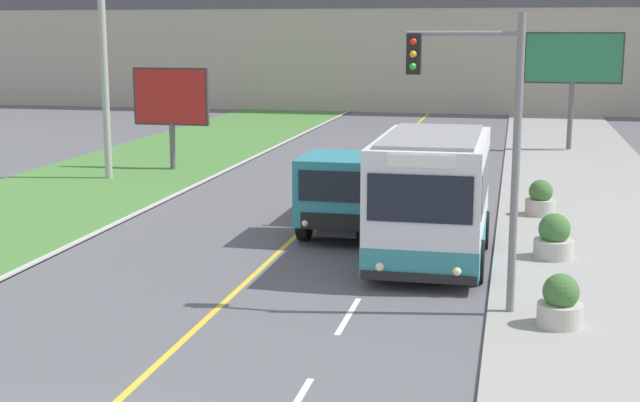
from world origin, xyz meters
TOP-DOWN VIEW (x-y plane):
  - city_bus at (3.96, 12.39)m, footprint 2.75×5.70m
  - dump_truck at (1.43, 15.17)m, footprint 2.48×6.35m
  - utility_pole_far at (-9.49, 22.45)m, footprint 1.80×0.28m
  - traffic_light_mast at (5.31, 8.56)m, footprint 2.28×0.32m
  - billboard_large at (8.46, 34.70)m, footprint 4.53×0.24m
  - billboard_small at (-7.97, 25.33)m, footprint 3.21×0.24m
  - planter_round_near at (6.90, 7.85)m, footprint 0.88×0.88m
  - planter_round_second at (6.97, 13.21)m, footprint 0.99×0.99m
  - planter_round_third at (6.76, 18.57)m, footprint 0.91×0.91m

SIDE VIEW (x-z plane):
  - planter_round_near at x=6.90m, z-range 0.02..1.05m
  - planter_round_third at x=6.76m, z-range 0.01..1.11m
  - planter_round_second at x=6.97m, z-range 0.01..1.14m
  - dump_truck at x=1.43m, z-range 0.04..2.38m
  - city_bus at x=3.96m, z-range 0.02..3.23m
  - billboard_small at x=-7.97m, z-range 0.79..4.98m
  - traffic_light_mast at x=5.31m, z-range 0.82..6.86m
  - billboard_large at x=8.46m, z-range 1.40..7.00m
  - utility_pole_far at x=-9.49m, z-range 0.06..10.11m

